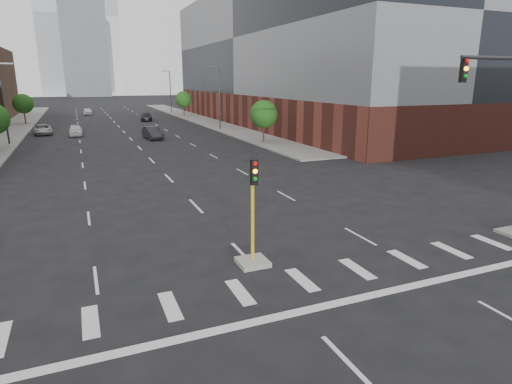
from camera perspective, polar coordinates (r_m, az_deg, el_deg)
sidewalk_left_far at (r=80.79m, az=-29.11°, el=7.83°), size 5.00×92.00×0.15m
sidewalk_right_far at (r=83.01m, az=-7.89°, el=9.68°), size 5.00×92.00×0.15m
building_right_main at (r=75.03m, az=6.04°, el=17.56°), size 24.00×70.00×22.00m
tower_left at (r=227.65m, az=-24.54°, el=20.57°), size 22.00×22.00×70.00m
tower_right at (r=268.44m, az=-20.37°, el=20.97°), size 20.00×20.00×80.00m
tower_mid at (r=206.57m, az=-21.94°, el=17.90°), size 18.00×18.00×44.00m
median_traffic_signal at (r=17.33m, az=-0.41°, el=-6.74°), size 1.20×1.20×4.40m
streetlight_right_a at (r=64.04m, az=-4.97°, el=12.70°), size 1.60×0.22×9.07m
streetlight_right_b at (r=97.95m, az=-11.40°, el=13.20°), size 1.60×0.22×9.07m
streetlight_left at (r=56.49m, az=-30.58°, el=10.46°), size 1.60×0.22×9.07m
tree_left_far at (r=81.44m, az=-28.63°, el=10.29°), size 3.20×3.20×4.85m
tree_right_near at (r=50.31m, az=1.03°, el=10.34°), size 3.20×3.20×4.85m
tree_right_far at (r=88.36m, az=-9.64°, el=12.08°), size 3.20×3.20×4.85m
car_near_left at (r=62.29m, az=-22.91°, el=7.60°), size 1.80×4.39×1.49m
car_mid_right at (r=55.94m, az=-13.63°, el=7.68°), size 2.10×4.82×1.54m
car_far_left at (r=65.68m, az=-26.55°, el=7.47°), size 2.63×5.01×1.34m
car_deep_right at (r=80.86m, az=-14.39°, el=9.67°), size 2.64×4.99×1.38m
car_distant at (r=98.28m, az=-21.54°, el=9.97°), size 1.88×4.32×1.45m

